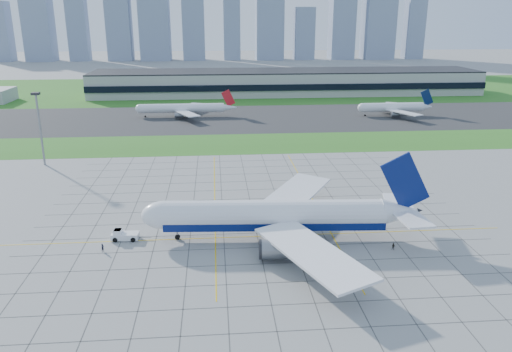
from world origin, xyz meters
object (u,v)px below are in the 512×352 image
at_px(light_mast, 39,120).
at_px(airliner, 276,216).
at_px(pushback_tug, 124,235).
at_px(crew_far, 393,246).
at_px(distant_jet_2, 394,107).
at_px(distant_jet_1, 183,108).
at_px(crew_near, 103,248).

relative_size(light_mast, airliner, 0.38).
bearing_deg(pushback_tug, light_mast, 123.93).
relative_size(pushback_tug, crew_far, 5.59).
relative_size(crew_far, distant_jet_2, 0.04).
bearing_deg(airliner, distant_jet_1, 104.60).
relative_size(crew_far, distant_jet_1, 0.03).
height_order(light_mast, crew_far, light_mast).
height_order(light_mast, crew_near, light_mast).
xyz_separation_m(light_mast, pushback_tug, (38.59, -66.14, -15.05)).
relative_size(light_mast, pushback_tug, 2.77).
bearing_deg(crew_far, distant_jet_2, 102.78).
bearing_deg(distant_jet_1, crew_far, -71.21).
xyz_separation_m(light_mast, crew_far, (99.89, -76.73, -15.36)).
bearing_deg(airliner, light_mast, 140.96).
relative_size(pushback_tug, distant_jet_2, 0.22).
bearing_deg(distant_jet_2, light_mast, -152.73).
bearing_deg(pushback_tug, distant_jet_1, 91.53).
xyz_separation_m(pushback_tug, crew_far, (61.30, -10.58, -0.31)).
xyz_separation_m(airliner, crew_near, (-39.35, -3.70, -4.78)).
relative_size(airliner, distant_jet_2, 1.59).
xyz_separation_m(distant_jet_1, distant_jet_2, (111.02, -6.59, -0.00)).
distance_m(distant_jet_1, distant_jet_2, 111.22).
bearing_deg(crew_near, airliner, -51.93).
xyz_separation_m(light_mast, airliner, (74.27, -68.55, -10.42)).
bearing_deg(distant_jet_2, crew_far, -109.47).
relative_size(airliner, crew_far, 40.99).
bearing_deg(light_mast, distant_jet_2, 27.27).
distance_m(crew_far, distant_jet_1, 172.63).
height_order(crew_near, distant_jet_2, distant_jet_2).
relative_size(crew_near, distant_jet_2, 0.05).
relative_size(light_mast, distant_jet_1, 0.51).
bearing_deg(pushback_tug, crew_near, -117.31).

